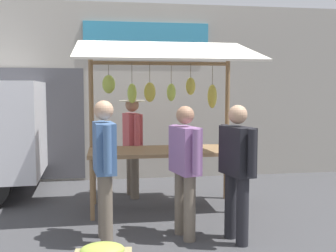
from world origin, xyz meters
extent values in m
plane|color=#424244|center=(0.00, 0.00, 0.00)|extent=(40.00, 40.00, 0.00)
cube|color=#9E998E|center=(0.00, -2.20, 1.70)|extent=(9.00, 0.25, 3.40)
cube|color=teal|center=(0.05, -2.06, 2.75)|extent=(2.40, 0.06, 0.56)
cube|color=#47474C|center=(2.21, -2.07, 1.10)|extent=(1.90, 0.04, 2.10)
cube|color=olive|center=(0.00, 0.00, 0.85)|extent=(2.20, 0.90, 0.05)
cylinder|color=olive|center=(1.04, 0.39, 0.41)|extent=(0.06, 0.06, 0.83)
cylinder|color=olive|center=(-1.04, 0.39, 0.41)|extent=(0.06, 0.06, 0.83)
cylinder|color=olive|center=(1.04, -0.39, 0.41)|extent=(0.06, 0.06, 0.83)
cylinder|color=olive|center=(-1.04, -0.39, 0.41)|extent=(0.06, 0.06, 0.83)
cylinder|color=olive|center=(1.06, -0.40, 1.18)|extent=(0.07, 0.07, 2.35)
cylinder|color=olive|center=(-1.06, -0.40, 1.18)|extent=(0.07, 0.07, 2.35)
cylinder|color=olive|center=(0.00, -0.40, 2.15)|extent=(2.12, 0.06, 0.06)
cube|color=beige|center=(0.00, 0.15, 2.30)|extent=(2.50, 1.46, 0.39)
cylinder|color=brown|center=(-0.81, -0.41, 1.99)|extent=(0.01, 0.01, 0.32)
ellipsoid|color=gold|center=(-0.81, -0.41, 1.64)|extent=(0.20, 0.20, 0.37)
cylinder|color=brown|center=(-0.46, -0.37, 2.04)|extent=(0.01, 0.01, 0.21)
ellipsoid|color=gold|center=(-0.46, -0.37, 1.80)|extent=(0.22, 0.21, 0.27)
cylinder|color=brown|center=(-0.16, -0.42, 2.00)|extent=(0.01, 0.01, 0.31)
ellipsoid|color=#B2CC4C|center=(-0.16, -0.42, 1.71)|extent=(0.20, 0.21, 0.27)
cylinder|color=brown|center=(0.18, -0.38, 2.01)|extent=(0.01, 0.01, 0.29)
ellipsoid|color=gold|center=(0.18, -0.38, 1.71)|extent=(0.18, 0.15, 0.30)
cylinder|color=brown|center=(0.45, -0.37, 2.00)|extent=(0.01, 0.01, 0.31)
ellipsoid|color=#B2CC4C|center=(0.45, -0.37, 1.69)|extent=(0.16, 0.19, 0.30)
cylinder|color=brown|center=(0.80, -0.41, 2.06)|extent=(0.01, 0.01, 0.18)
ellipsoid|color=#B2CC4C|center=(0.80, -0.41, 1.83)|extent=(0.27, 0.26, 0.28)
ellipsoid|color=gold|center=(0.90, 0.26, 0.93)|extent=(0.19, 0.13, 0.10)
sphere|color=#729E4C|center=(-0.34, -0.22, 0.98)|extent=(0.20, 0.20, 0.20)
ellipsoid|color=orange|center=(-0.36, 0.25, 0.95)|extent=(0.26, 0.23, 0.14)
cylinder|color=#726656|center=(0.45, -0.88, 0.40)|extent=(0.14, 0.14, 0.80)
cylinder|color=#726656|center=(0.40, -0.62, 0.40)|extent=(0.14, 0.14, 0.80)
cube|color=#BF4C51|center=(0.42, -0.75, 1.08)|extent=(0.30, 0.51, 0.56)
cylinder|color=#BF4C51|center=(0.48, -1.05, 1.10)|extent=(0.09, 0.09, 0.52)
cylinder|color=#BF4C51|center=(0.37, -0.45, 1.10)|extent=(0.09, 0.09, 0.52)
sphere|color=#A87A5B|center=(0.42, -0.75, 1.50)|extent=(0.22, 0.22, 0.22)
cylinder|color=beige|center=(0.42, -0.75, 1.57)|extent=(0.42, 0.42, 0.02)
cylinder|color=#726656|center=(0.85, 1.29, 0.40)|extent=(0.14, 0.14, 0.81)
cylinder|color=#726656|center=(0.88, 1.03, 0.40)|extent=(0.14, 0.14, 0.81)
cube|color=#476B9E|center=(0.87, 1.16, 1.09)|extent=(0.28, 0.51, 0.57)
cylinder|color=#476B9E|center=(0.83, 1.46, 1.11)|extent=(0.09, 0.09, 0.53)
cylinder|color=#476B9E|center=(0.90, 0.86, 1.11)|extent=(0.09, 0.09, 0.53)
sphere|color=tan|center=(0.87, 1.16, 1.52)|extent=(0.22, 0.22, 0.22)
cylinder|color=#726656|center=(-0.10, 1.31, 0.39)|extent=(0.14, 0.14, 0.77)
cylinder|color=#726656|center=(-0.03, 1.06, 0.39)|extent=(0.14, 0.14, 0.77)
cube|color=#93669E|center=(-0.06, 1.19, 1.05)|extent=(0.33, 0.51, 0.55)
cylinder|color=#93669E|center=(-0.14, 1.47, 1.07)|extent=(0.09, 0.09, 0.50)
cylinder|color=#93669E|center=(0.01, 0.90, 1.07)|extent=(0.09, 0.09, 0.50)
sphere|color=#A87A5B|center=(-0.06, 1.19, 1.46)|extent=(0.21, 0.21, 0.21)
cylinder|color=#232328|center=(-0.65, 1.54, 0.39)|extent=(0.14, 0.14, 0.78)
cylinder|color=#232328|center=(-0.59, 1.28, 0.39)|extent=(0.14, 0.14, 0.78)
cube|color=black|center=(-0.62, 1.41, 1.06)|extent=(0.32, 0.51, 0.55)
cylinder|color=black|center=(-0.69, 1.70, 1.08)|extent=(0.09, 0.09, 0.51)
cylinder|color=black|center=(-0.56, 1.12, 1.08)|extent=(0.09, 0.09, 0.51)
sphere|color=tan|center=(-0.62, 1.41, 1.47)|extent=(0.21, 0.21, 0.21)
cylinder|color=black|center=(2.65, -2.06, 0.33)|extent=(0.67, 0.21, 0.66)
ellipsoid|color=#B2CC4C|center=(0.89, 2.28, 0.34)|extent=(0.39, 0.27, 0.12)
camera|label=1|loc=(0.84, 5.76, 1.75)|focal=43.10mm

